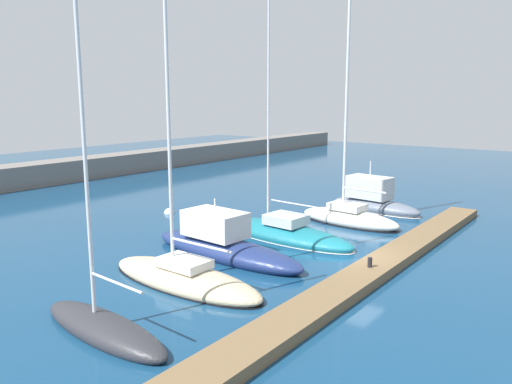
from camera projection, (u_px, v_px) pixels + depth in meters
name	position (u px, v px, depth m)	size (l,w,h in m)	color
ground_plane	(353.00, 263.00, 24.51)	(120.00, 120.00, 0.00)	navy
dock_pier	(381.00, 264.00, 23.63)	(27.65, 1.68, 0.43)	brown
breakwater_seawall	(3.00, 178.00, 43.52)	(108.00, 3.08, 2.00)	slate
sailboat_charcoal_nearest	(103.00, 326.00, 17.09)	(2.05, 6.49, 12.27)	#2D2D33
sailboat_sand_second	(184.00, 277.00, 21.72)	(2.76, 8.36, 16.08)	beige
motorboat_navy_third	(223.00, 244.00, 25.49)	(3.04, 9.61, 3.18)	navy
sailboat_teal_fourth	(282.00, 232.00, 28.87)	(3.56, 9.66, 20.88)	#19707F
sailboat_ivory_fifth	(349.00, 216.00, 31.95)	(2.75, 6.90, 14.35)	silver
motorboat_slate_sixth	(373.00, 200.00, 35.61)	(2.82, 6.90, 3.71)	slate
mooring_buoy_white	(169.00, 213.00, 34.89)	(0.71, 0.71, 0.71)	white
dock_bollard	(370.00, 262.00, 22.52)	(0.20, 0.20, 0.44)	black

